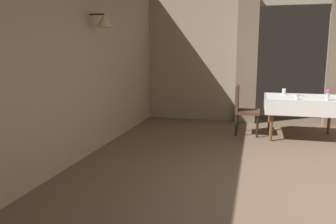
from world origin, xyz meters
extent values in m
plane|color=#7A604C|center=(0.00, 0.00, 0.00)|extent=(10.08, 10.08, 0.00)
cube|color=tan|center=(-3.20, 0.00, 1.50)|extent=(0.12, 8.40, 3.00)
cylinder|color=black|center=(-3.02, 1.20, 2.10)|extent=(0.24, 0.02, 0.02)
cone|color=beige|center=(-2.90, 1.20, 2.00)|extent=(0.26, 0.26, 0.18)
cube|color=tan|center=(-1.95, 4.20, 1.50)|extent=(2.50, 0.12, 3.00)
cube|color=#7F6B56|center=(-0.92, 4.06, 1.33)|extent=(0.44, 0.14, 2.67)
cylinder|color=brown|center=(-0.42, 2.56, 0.35)|extent=(0.06, 0.06, 0.71)
cylinder|color=brown|center=(-0.42, 3.36, 0.35)|extent=(0.06, 0.06, 0.71)
cylinder|color=brown|center=(0.67, 3.36, 0.35)|extent=(0.06, 0.06, 0.71)
cube|color=brown|center=(0.12, 2.96, 0.72)|extent=(1.25, 0.97, 0.03)
cube|color=white|center=(0.12, 2.96, 0.74)|extent=(1.31, 1.03, 0.01)
cube|color=white|center=(0.12, 2.45, 0.62)|extent=(1.31, 0.02, 0.27)
cube|color=white|center=(0.12, 3.47, 0.62)|extent=(1.31, 0.02, 0.27)
cube|color=white|center=(-0.53, 2.96, 0.62)|extent=(0.02, 1.03, 0.27)
cylinder|color=black|center=(-0.65, 3.14, 0.21)|extent=(0.04, 0.04, 0.42)
cylinder|color=black|center=(-0.65, 2.76, 0.21)|extent=(0.04, 0.04, 0.42)
cylinder|color=black|center=(-1.03, 3.14, 0.21)|extent=(0.04, 0.04, 0.42)
cylinder|color=black|center=(-1.03, 2.76, 0.21)|extent=(0.04, 0.04, 0.42)
cube|color=#513323|center=(-0.84, 2.95, 0.43)|extent=(0.44, 0.44, 0.06)
cube|color=#513323|center=(-1.04, 2.95, 0.69)|extent=(0.05, 0.42, 0.48)
cylinder|color=silver|center=(0.46, 2.59, 0.81)|extent=(0.06, 0.06, 0.12)
sphere|color=#D84C8C|center=(0.46, 2.59, 0.90)|extent=(0.07, 0.07, 0.07)
cylinder|color=white|center=(0.07, 3.07, 0.76)|extent=(0.20, 0.20, 0.01)
cylinder|color=silver|center=(-0.02, 2.59, 0.79)|extent=(0.07, 0.07, 0.09)
cylinder|color=silver|center=(-0.18, 3.27, 0.81)|extent=(0.07, 0.07, 0.11)
camera|label=1|loc=(-0.71, -3.59, 1.58)|focal=36.77mm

